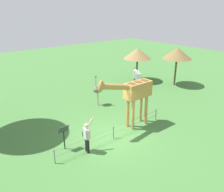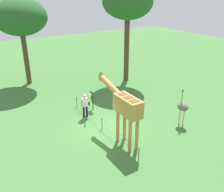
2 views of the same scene
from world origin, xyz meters
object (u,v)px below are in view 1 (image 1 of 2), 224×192
(ostrich, at_px, (98,90))
(info_sign, at_px, (64,132))
(giraffe, at_px, (134,92))
(visitor, at_px, (87,136))
(shade_hut_near, at_px, (137,53))
(shade_hut_far, at_px, (177,53))
(zebra, at_px, (137,76))

(ostrich, relative_size, info_sign, 1.70)
(giraffe, distance_m, visitor, 3.85)
(shade_hut_near, height_order, shade_hut_far, shade_hut_far)
(visitor, bearing_deg, info_sign, -51.21)
(shade_hut_far, bearing_deg, visitor, 17.47)
(ostrich, bearing_deg, giraffe, 85.47)
(giraffe, relative_size, visitor, 2.13)
(visitor, bearing_deg, shade_hut_far, -162.53)
(giraffe, distance_m, ostrich, 4.16)
(giraffe, bearing_deg, visitor, 7.43)
(zebra, distance_m, ostrich, 4.69)
(info_sign, bearing_deg, giraffe, 173.83)
(visitor, relative_size, shade_hut_far, 0.51)
(shade_hut_near, xyz_separation_m, shade_hut_far, (-1.80, 3.10, 0.25))
(shade_hut_far, relative_size, info_sign, 2.58)
(visitor, xyz_separation_m, info_sign, (0.76, -0.94, 0.05))
(ostrich, relative_size, shade_hut_far, 0.66)
(zebra, bearing_deg, visitor, 30.93)
(giraffe, distance_m, info_sign, 4.55)
(ostrich, bearing_deg, zebra, -172.14)
(zebra, relative_size, shade_hut_near, 0.53)
(zebra, bearing_deg, ostrich, 7.86)
(ostrich, relative_size, shade_hut_near, 0.71)
(visitor, height_order, shade_hut_far, shade_hut_far)
(zebra, bearing_deg, info_sign, 24.22)
(info_sign, bearing_deg, shade_hut_near, -151.66)
(shade_hut_near, relative_size, info_sign, 2.39)
(giraffe, height_order, shade_hut_far, same)
(info_sign, bearing_deg, visitor, 128.79)
(zebra, relative_size, info_sign, 1.26)
(info_sign, bearing_deg, ostrich, -142.75)
(visitor, height_order, ostrich, ostrich)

